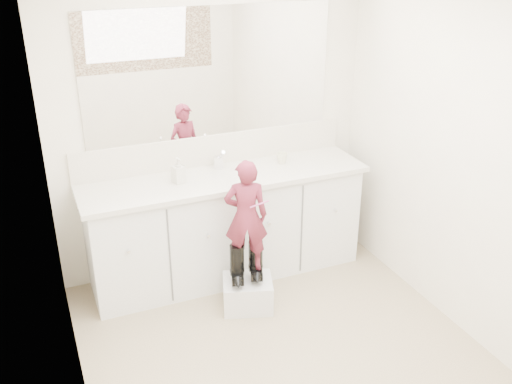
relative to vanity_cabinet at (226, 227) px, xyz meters
name	(u,v)px	position (x,y,z in m)	size (l,w,h in m)	color
floor	(291,362)	(0.00, -1.23, -0.42)	(3.00, 3.00, 0.00)	#7F6853
wall_back	(212,127)	(0.00, 0.27, 0.77)	(2.60, 2.60, 0.00)	beige
wall_front	(482,362)	(0.00, -2.73, 0.77)	(2.60, 2.60, 0.00)	beige
wall_left	(64,243)	(-1.30, -1.23, 0.78)	(3.00, 3.00, 0.00)	beige
wall_right	(471,168)	(1.30, -1.23, 0.78)	(3.00, 3.00, 0.00)	beige
vanity_cabinet	(226,227)	(0.00, 0.00, 0.00)	(2.20, 0.55, 0.85)	silver
countertop	(226,178)	(0.00, -0.01, 0.45)	(2.28, 0.58, 0.04)	beige
backsplash	(214,149)	(0.00, 0.26, 0.59)	(2.28, 0.03, 0.25)	beige
mirror	(211,73)	(0.00, 0.26, 1.22)	(2.00, 0.02, 1.00)	white
dot_panel	(502,253)	(0.00, -2.71, 1.22)	(2.00, 0.01, 1.20)	#472819
faucet	(219,163)	(0.00, 0.15, 0.52)	(0.08, 0.08, 0.10)	silver
cup	(282,158)	(0.52, 0.06, 0.51)	(0.09, 0.09, 0.09)	beige
soap_bottle	(178,170)	(-0.37, 0.00, 0.56)	(0.09, 0.09, 0.20)	beige
step_stool	(248,293)	(-0.03, -0.53, -0.31)	(0.37, 0.31, 0.24)	silver
boot_left	(237,264)	(-0.10, -0.51, -0.04)	(0.11, 0.20, 0.31)	black
boot_right	(256,259)	(0.05, -0.51, -0.04)	(0.11, 0.20, 0.31)	black
toddler	(246,216)	(-0.03, -0.51, 0.34)	(0.31, 0.21, 0.86)	#AD3550
toothbrush	(259,204)	(0.04, -0.59, 0.46)	(0.01, 0.01, 0.14)	#CF5097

